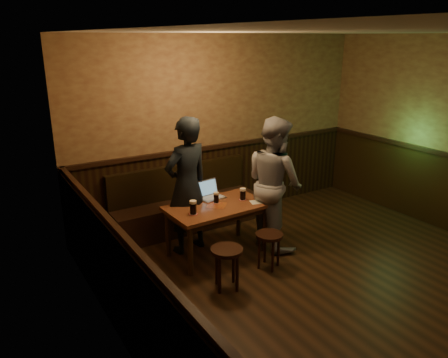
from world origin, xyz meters
name	(u,v)px	position (x,y,z in m)	size (l,w,h in m)	color
room	(360,191)	(0.00, 0.22, 1.20)	(5.04, 6.04, 2.84)	black
bench	(184,209)	(-0.83, 2.75, 0.31)	(2.20, 0.50, 0.95)	black
pub_table	(217,212)	(-0.83, 1.79, 0.60)	(1.31, 0.78, 0.69)	brown
stool_left	(227,257)	(-1.16, 1.01, 0.40)	(0.49, 0.49, 0.50)	black
stool_right	(269,241)	(-0.46, 1.14, 0.36)	(0.41, 0.41, 0.46)	black
pint_left	(193,207)	(-1.22, 1.69, 0.77)	(0.11, 0.11, 0.18)	#A4141E
pint_mid	(216,197)	(-0.79, 1.87, 0.76)	(0.09, 0.09, 0.15)	#A4141E
pint_right	(243,194)	(-0.43, 1.78, 0.77)	(0.10, 0.10, 0.16)	#A4141E
laptop	(210,193)	(-0.76, 2.09, 0.75)	(0.36, 0.30, 0.23)	silver
menu	(259,202)	(-0.30, 1.60, 0.69)	(0.22, 0.15, 0.00)	silver
person_suit	(187,186)	(-1.09, 2.10, 0.91)	(0.66, 0.44, 1.82)	black
person_grey	(274,183)	(-0.02, 1.64, 0.89)	(0.87, 0.68, 1.78)	gray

